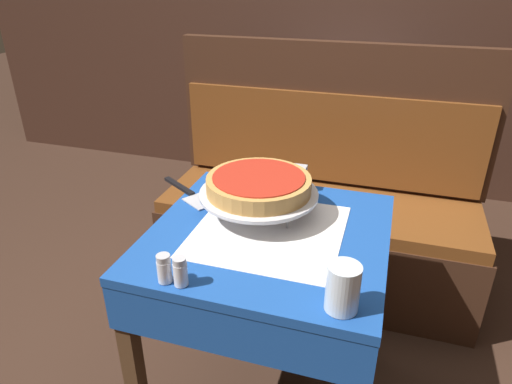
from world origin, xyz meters
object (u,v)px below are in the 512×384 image
object	(u,v)px
dining_table_front	(268,260)
deep_dish_pizza	(259,184)
pizza_server	(189,193)
napkin_holder	(291,177)
dining_table_rear	(344,120)
pepper_shaker	(180,272)
salt_shaker	(164,269)
water_glass_near	(343,288)
condiment_caddy	(351,95)
booth_bench	(318,222)
pizza_pan_stand	(259,194)

from	to	relation	value
dining_table_front	deep_dish_pizza	world-z (taller)	deep_dish_pizza
pizza_server	napkin_holder	world-z (taller)	napkin_holder
dining_table_rear	deep_dish_pizza	distance (m)	1.56
pepper_shaker	napkin_holder	bearing A→B (deg)	77.85
deep_dish_pizza	napkin_holder	world-z (taller)	deep_dish_pizza
deep_dish_pizza	salt_shaker	world-z (taller)	deep_dish_pizza
water_glass_near	pizza_server	bearing A→B (deg)	143.34
dining_table_rear	condiment_caddy	size ratio (longest dim) A/B	4.82
deep_dish_pizza	pizza_server	distance (m)	0.31
pizza_server	water_glass_near	xyz separation A→B (m)	(0.62, -0.46, 0.06)
pepper_shaker	salt_shaker	bearing A→B (deg)	180.00
dining_table_rear	deep_dish_pizza	world-z (taller)	deep_dish_pizza
dining_table_front	napkin_holder	size ratio (longest dim) A/B	7.61
booth_bench	pizza_pan_stand	world-z (taller)	booth_bench
pepper_shaker	booth_bench	bearing A→B (deg)	81.14
dining_table_front	napkin_holder	xyz separation A→B (m)	(-0.00, 0.32, 0.16)
dining_table_front	salt_shaker	world-z (taller)	salt_shaker
booth_bench	napkin_holder	world-z (taller)	booth_bench
dining_table_front	salt_shaker	distance (m)	0.41
pizza_pan_stand	dining_table_front	bearing A→B (deg)	-57.24
napkin_holder	condiment_caddy	size ratio (longest dim) A/B	0.64
water_glass_near	pepper_shaker	xyz separation A→B (m)	(-0.41, -0.03, -0.02)
dining_table_front	pizza_pan_stand	bearing A→B (deg)	122.76
pizza_pan_stand	booth_bench	bearing A→B (deg)	82.26
water_glass_near	napkin_holder	size ratio (longest dim) A/B	1.24
deep_dish_pizza	salt_shaker	bearing A→B (deg)	-106.57
water_glass_near	salt_shaker	distance (m)	0.46
water_glass_near	napkin_holder	distance (m)	0.68
dining_table_front	pizza_pan_stand	distance (m)	0.22
booth_bench	pizza_server	size ratio (longest dim) A/B	5.55
dining_table_rear	booth_bench	size ratio (longest dim) A/B	0.49
dining_table_front	water_glass_near	world-z (taller)	water_glass_near
dining_table_front	booth_bench	xyz separation A→B (m)	(0.03, 0.82, -0.31)
pizza_pan_stand	pizza_server	world-z (taller)	pizza_pan_stand
dining_table_rear	pizza_server	world-z (taller)	pizza_server
dining_table_front	condiment_caddy	distance (m)	1.63
salt_shaker	condiment_caddy	bearing A→B (deg)	82.52
booth_bench	pepper_shaker	size ratio (longest dim) A/B	18.74
booth_bench	condiment_caddy	bearing A→B (deg)	87.82
dining_table_front	condiment_caddy	world-z (taller)	condiment_caddy
pizza_server	pizza_pan_stand	bearing A→B (deg)	-12.07
water_glass_near	pepper_shaker	size ratio (longest dim) A/B	1.50
dining_table_front	dining_table_rear	world-z (taller)	dining_table_front
water_glass_near	salt_shaker	world-z (taller)	water_glass_near
deep_dish_pizza	water_glass_near	world-z (taller)	deep_dish_pizza
deep_dish_pizza	pizza_server	xyz separation A→B (m)	(-0.28, 0.06, -0.10)
dining_table_rear	napkin_holder	xyz separation A→B (m)	(-0.03, -1.32, 0.17)
dining_table_front	deep_dish_pizza	size ratio (longest dim) A/B	2.20
dining_table_front	pizza_server	size ratio (longest dim) A/B	2.74
deep_dish_pizza	salt_shaker	distance (m)	0.45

